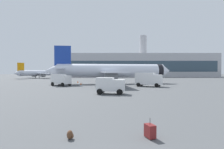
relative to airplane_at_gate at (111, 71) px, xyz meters
The scene contains 10 objects.
airplane_at_gate is the anchor object (origin of this frame).
airplane_taxiing 54.52m from the airplane_at_gate, 131.97° to the left, with size 20.37×22.12×7.47m.
service_truck 14.28m from the airplane_at_gate, 149.84° to the right, with size 5.26×4.31×2.90m.
fuel_truck 12.68m from the airplane_at_gate, 45.32° to the right, with size 6.45×4.78×3.20m.
cargo_van 22.87m from the airplane_at_gate, 89.99° to the right, with size 4.65×2.89×2.60m.
safety_cone_near 9.12m from the airplane_at_gate, 161.62° to the right, with size 0.44×0.44×0.65m.
safety_cone_mid 12.11m from the airplane_at_gate, 153.19° to the left, with size 0.44×0.44×0.68m.
rolling_suitcase 41.90m from the airplane_at_gate, 86.77° to the right, with size 0.59×0.74×1.10m.
traveller_backpack 42.06m from the airplane_at_gate, 92.65° to the right, with size 0.36×0.40×0.48m.
terminal_building 67.38m from the airplane_at_gate, 74.12° to the left, with size 92.16×19.11×26.21m.
Camera 1 is at (-0.08, -4.93, 3.64)m, focal length 29.22 mm.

